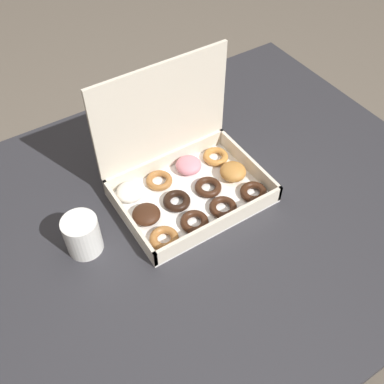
{
  "coord_description": "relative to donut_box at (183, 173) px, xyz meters",
  "views": [
    {
      "loc": [
        -0.37,
        -0.55,
        1.51
      ],
      "look_at": [
        0.01,
        0.04,
        0.72
      ],
      "focal_mm": 42.0,
      "sensor_mm": 36.0,
      "label": 1
    }
  ],
  "objects": [
    {
      "name": "ground_plane",
      "position": [
        -0.0,
        -0.07,
        -0.76
      ],
      "size": [
        8.0,
        8.0,
        0.0
      ],
      "primitive_type": "plane",
      "color": "#6B6054"
    },
    {
      "name": "dining_table",
      "position": [
        -0.0,
        -0.07,
        -0.14
      ],
      "size": [
        1.22,
        0.97,
        0.7
      ],
      "color": "#2D2D33",
      "rests_on": "ground_plane"
    },
    {
      "name": "donut_box",
      "position": [
        0.0,
        0.0,
        0.0
      ],
      "size": [
        0.34,
        0.25,
        0.3
      ],
      "color": "white",
      "rests_on": "dining_table"
    },
    {
      "name": "coffee_mug",
      "position": [
        -0.27,
        -0.03,
        -0.01
      ],
      "size": [
        0.08,
        0.08,
        0.09
      ],
      "color": "white",
      "rests_on": "dining_table"
    }
  ]
}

